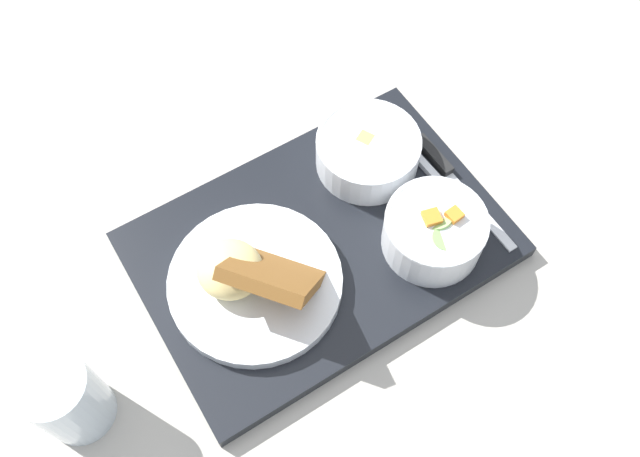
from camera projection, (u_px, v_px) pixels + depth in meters
The scene contains 8 objects.
ground_plane at pixel (320, 248), 0.81m from camera, with size 4.00×4.00×0.00m, color #ADA89E.
serving_tray at pixel (320, 245), 0.81m from camera, with size 0.44×0.31×0.02m.
bowl_salad at pixel (434, 230), 0.77m from camera, with size 0.12×0.12×0.06m.
bowl_soup at pixel (368, 150), 0.83m from camera, with size 0.13×0.13×0.05m.
plate_main at pixel (252, 278), 0.75m from camera, with size 0.20×0.20×0.09m.
knife at pixel (446, 171), 0.84m from camera, with size 0.02×0.19×0.01m.
spoon at pixel (436, 178), 0.83m from camera, with size 0.04×0.17×0.01m.
glass_water at pixel (69, 400), 0.68m from camera, with size 0.07×0.07×0.11m.
Camera 1 is at (0.21, 0.30, 0.73)m, focal length 38.00 mm.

